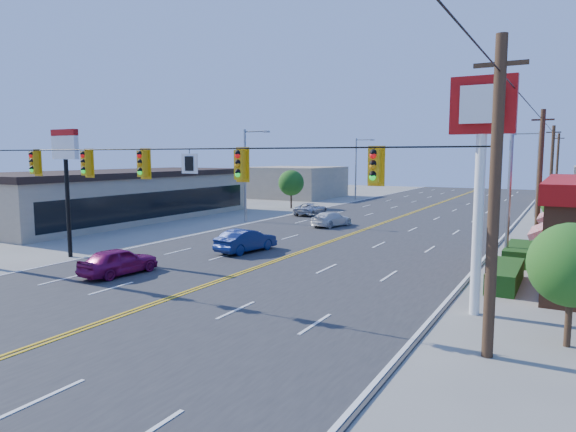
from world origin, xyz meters
The scene contains 21 objects.
ground centered at (0.00, 0.00, 0.00)m, with size 160.00×160.00×0.00m, color gray.
road centered at (0.00, 20.00, 0.03)m, with size 20.00×120.00×0.06m, color #2D2D30.
signal_span centered at (-0.12, 0.00, 4.89)m, with size 24.32×0.34×9.00m.
kfc_pylon centered at (11.00, 4.00, 6.04)m, with size 2.20×0.36×8.50m.
strip_mall centered at (-22.00, 18.00, 2.25)m, with size 10.40×26.40×4.40m.
pizza_hut_sign centered at (-11.00, 4.00, 5.18)m, with size 1.90×0.30×6.85m.
streetlight_se centered at (10.79, 14.00, 4.51)m, with size 2.55×0.25×8.00m.
streetlight_ne centered at (10.79, 38.00, 4.51)m, with size 2.55×0.25×8.00m.
streetlight_sw centered at (-10.79, 22.00, 4.51)m, with size 2.55×0.25×8.00m.
streetlight_nw centered at (-10.79, 48.00, 4.51)m, with size 2.55×0.25×8.00m.
utility_pole_near centered at (12.20, 18.00, 4.20)m, with size 0.28×0.28×8.40m, color #47301E.
utility_pole_mid centered at (12.20, 36.00, 4.20)m, with size 0.28×0.28×8.40m, color #47301E.
utility_pole_far centered at (12.20, 54.00, 4.20)m, with size 0.28×0.28×8.40m, color #47301E.
tree_kfc_rear centered at (13.50, 22.00, 2.93)m, with size 2.94×2.94×4.41m.
tree_kfc_front centered at (14.00, 2.00, 2.51)m, with size 2.52×2.52×3.78m.
tree_west centered at (-13.00, 34.00, 2.79)m, with size 2.80×2.80×4.20m.
bld_west_far centered at (-20.00, 48.00, 2.10)m, with size 11.00×12.00×4.20m, color tan.
car_magenta centered at (-4.95, 2.00, 0.66)m, with size 1.57×3.89×1.33m, color #810E51.
car_blue centered at (-2.92, 9.94, 0.68)m, with size 1.44×4.13×1.36m, color navy.
car_white centered at (-3.03, 22.56, 0.59)m, with size 1.65×4.05×1.18m, color silver.
car_silver centered at (-8.04, 28.88, 0.58)m, with size 1.93×4.19×1.16m, color #BBBCC1.
Camera 1 is at (13.86, -15.19, 5.74)m, focal length 32.00 mm.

